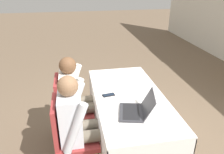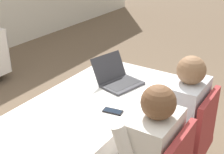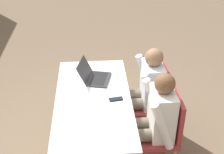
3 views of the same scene
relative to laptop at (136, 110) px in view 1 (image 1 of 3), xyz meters
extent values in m
plane|color=brown|center=(-0.37, 0.03, -0.78)|extent=(24.00, 24.00, 0.00)
cube|color=white|center=(-0.37, 0.03, -0.05)|extent=(1.62, 0.79, 0.02)
cube|color=white|center=(-0.37, -0.36, -0.36)|extent=(1.62, 0.01, 0.60)
cube|color=white|center=(-0.37, 0.42, -0.36)|extent=(1.62, 0.01, 0.60)
cube|color=white|center=(-1.17, 0.03, -0.36)|extent=(0.01, 0.79, 0.60)
cylinder|color=#333333|center=(-0.37, 0.03, -0.72)|extent=(0.06, 0.06, 0.11)
cube|color=#333338|center=(-0.01, -0.05, -0.03)|extent=(0.37, 0.30, 0.02)
cube|color=black|center=(-0.01, -0.05, -0.02)|extent=(0.32, 0.23, 0.00)
cube|color=#333338|center=(0.03, 0.11, 0.08)|extent=(0.34, 0.18, 0.20)
cube|color=black|center=(0.03, 0.11, 0.08)|extent=(0.30, 0.16, 0.18)
cube|color=black|center=(-0.41, -0.21, -0.04)|extent=(0.09, 0.15, 0.01)
cube|color=#192333|center=(-0.41, -0.21, -0.03)|extent=(0.07, 0.13, 0.00)
cube|color=white|center=(-0.78, 0.12, -0.04)|extent=(0.30, 0.35, 0.00)
cube|color=white|center=(-0.24, -0.14, -0.04)|extent=(0.30, 0.35, 0.00)
cube|color=white|center=(-0.12, 0.15, -0.04)|extent=(0.31, 0.35, 0.00)
cylinder|color=tan|center=(-0.45, -0.42, -0.58)|extent=(0.04, 0.04, 0.39)
cylinder|color=tan|center=(-0.81, -0.42, -0.58)|extent=(0.04, 0.04, 0.39)
cylinder|color=tan|center=(-0.45, -0.77, -0.58)|extent=(0.04, 0.04, 0.39)
cylinder|color=tan|center=(-0.81, -0.77, -0.58)|extent=(0.04, 0.04, 0.39)
cube|color=#9E3333|center=(-0.63, -0.60, -0.36)|extent=(0.44, 0.44, 0.05)
cube|color=#9E3333|center=(-0.63, -0.80, -0.11)|extent=(0.40, 0.04, 0.45)
cylinder|color=tan|center=(-0.28, -0.42, -0.58)|extent=(0.04, 0.04, 0.39)
cylinder|color=tan|center=(-0.28, -0.77, -0.58)|extent=(0.04, 0.04, 0.39)
cube|color=#9E3333|center=(-0.10, -0.60, -0.36)|extent=(0.44, 0.44, 0.05)
cube|color=#9E3333|center=(-0.10, -0.80, -0.11)|extent=(0.40, 0.04, 0.45)
cylinder|color=#665B4C|center=(-0.54, -0.47, -0.27)|extent=(0.13, 0.42, 0.13)
cylinder|color=#665B4C|center=(-0.72, -0.47, -0.27)|extent=(0.13, 0.42, 0.13)
cylinder|color=#665B4C|center=(-0.54, -0.29, -0.56)|extent=(0.10, 0.10, 0.44)
cylinder|color=#665B4C|center=(-0.72, -0.29, -0.56)|extent=(0.10, 0.10, 0.44)
cube|color=silver|center=(-0.63, -0.65, -0.08)|extent=(0.36, 0.22, 0.52)
cylinder|color=silver|center=(-0.42, -0.61, -0.07)|extent=(0.08, 0.26, 0.54)
cylinder|color=silver|center=(-0.84, -0.61, -0.07)|extent=(0.08, 0.26, 0.54)
sphere|color=brown|center=(-0.63, -0.65, 0.27)|extent=(0.20, 0.20, 0.20)
cylinder|color=#665B4C|center=(-0.01, -0.47, -0.27)|extent=(0.13, 0.42, 0.13)
cylinder|color=#665B4C|center=(-0.19, -0.47, -0.27)|extent=(0.13, 0.42, 0.13)
cylinder|color=#665B4C|center=(-0.19, -0.29, -0.56)|extent=(0.10, 0.10, 0.44)
cube|color=silver|center=(-0.10, -0.65, -0.08)|extent=(0.36, 0.22, 0.52)
cylinder|color=silver|center=(0.11, -0.61, -0.07)|extent=(0.08, 0.26, 0.54)
cylinder|color=silver|center=(-0.31, -0.61, -0.07)|extent=(0.08, 0.26, 0.54)
sphere|color=#8C6647|center=(-0.10, -0.65, 0.27)|extent=(0.20, 0.20, 0.20)
camera|label=1|loc=(1.76, -0.57, 1.21)|focal=35.00mm
camera|label=2|loc=(-2.03, -1.24, 1.12)|focal=50.00mm
camera|label=3|loc=(-3.03, 0.02, 1.84)|focal=50.00mm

